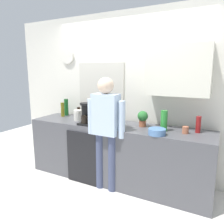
{
  "coord_description": "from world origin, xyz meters",
  "views": [
    {
      "loc": [
        1.38,
        -2.49,
        1.68
      ],
      "look_at": [
        -0.03,
        0.25,
        1.09
      ],
      "focal_mm": 34.24,
      "sensor_mm": 36.0,
      "label": 1
    }
  ],
  "objects": [
    {
      "name": "ground_plane",
      "position": [
        0.0,
        0.0,
        0.0
      ],
      "size": [
        8.0,
        8.0,
        0.0
      ],
      "primitive_type": "plane",
      "color": "silver"
    },
    {
      "name": "bottle_green_wine",
      "position": [
        -1.11,
        0.52,
        1.04
      ],
      "size": [
        0.07,
        0.07,
        0.3
      ],
      "primitive_type": "cylinder",
      "color": "#195923",
      "rests_on": "kitchen_counter"
    },
    {
      "name": "person_at_sink",
      "position": [
        0.0,
        0.0,
        0.95
      ],
      "size": [
        0.57,
        0.22,
        1.6
      ],
      "rotation": [
        0.0,
        0.0,
        0.07
      ],
      "color": "#3F4766",
      "rests_on": "ground_plane"
    },
    {
      "name": "kitchen_counter",
      "position": [
        0.0,
        0.3,
        0.44
      ],
      "size": [
        2.8,
        0.64,
        0.89
      ],
      "primitive_type": "cube",
      "color": "#4C4C51",
      "rests_on": "ground_plane"
    },
    {
      "name": "mixing_bowl",
      "position": [
        0.69,
        0.08,
        0.93
      ],
      "size": [
        0.22,
        0.22,
        0.08
      ],
      "primitive_type": "cylinder",
      "color": "#4C72A5",
      "rests_on": "kitchen_counter"
    },
    {
      "name": "potted_plant",
      "position": [
        0.4,
        0.38,
        1.02
      ],
      "size": [
        0.15,
        0.15,
        0.23
      ],
      "color": "#9E5638",
      "rests_on": "kitchen_counter"
    },
    {
      "name": "bottle_red_vinegar",
      "position": [
        1.14,
        0.41,
        1.0
      ],
      "size": [
        0.06,
        0.06,
        0.22
      ],
      "primitive_type": "cylinder",
      "color": "maroon",
      "rests_on": "kitchen_counter"
    },
    {
      "name": "bottle_clear_soda",
      "position": [
        0.72,
        0.29,
        1.03
      ],
      "size": [
        0.09,
        0.09,
        0.28
      ],
      "primitive_type": "cylinder",
      "color": "#2D8C33",
      "rests_on": "kitchen_counter"
    },
    {
      "name": "bottle_dark_sauce",
      "position": [
        -0.8,
        0.48,
        0.98
      ],
      "size": [
        0.06,
        0.06,
        0.18
      ],
      "primitive_type": "cylinder",
      "color": "black",
      "rests_on": "kitchen_counter"
    },
    {
      "name": "coffee_maker",
      "position": [
        -0.4,
        0.13,
        1.03
      ],
      "size": [
        0.2,
        0.2,
        0.33
      ],
      "color": "black",
      "rests_on": "kitchen_counter"
    },
    {
      "name": "back_wall_assembly",
      "position": [
        0.1,
        0.7,
        1.36
      ],
      "size": [
        4.4,
        0.42,
        2.6
      ],
      "color": "silver",
      "rests_on": "ground_plane"
    },
    {
      "name": "dishwasher_panel",
      "position": [
        -0.38,
        -0.03,
        0.4
      ],
      "size": [
        0.56,
        0.02,
        0.8
      ],
      "primitive_type": "cube",
      "color": "black",
      "rests_on": "ground_plane"
    },
    {
      "name": "bottle_amber_beer",
      "position": [
        -0.07,
        0.14,
        1.0
      ],
      "size": [
        0.06,
        0.06,
        0.23
      ],
      "primitive_type": "cylinder",
      "color": "brown",
      "rests_on": "kitchen_counter"
    },
    {
      "name": "cup_terracotta_mug",
      "position": [
        1.0,
        0.3,
        0.93
      ],
      "size": [
        0.08,
        0.08,
        0.09
      ],
      "primitive_type": "cylinder",
      "color": "#B26647",
      "rests_on": "kitchen_counter"
    },
    {
      "name": "storage_canister",
      "position": [
        -0.67,
        0.28,
        0.97
      ],
      "size": [
        0.14,
        0.14,
        0.17
      ],
      "primitive_type": "cylinder",
      "color": "silver",
      "rests_on": "kitchen_counter"
    },
    {
      "name": "bottle_olive_oil",
      "position": [
        -1.09,
        0.4,
        1.01
      ],
      "size": [
        0.06,
        0.06,
        0.25
      ],
      "primitive_type": "cylinder",
      "color": "olive",
      "rests_on": "kitchen_counter"
    }
  ]
}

